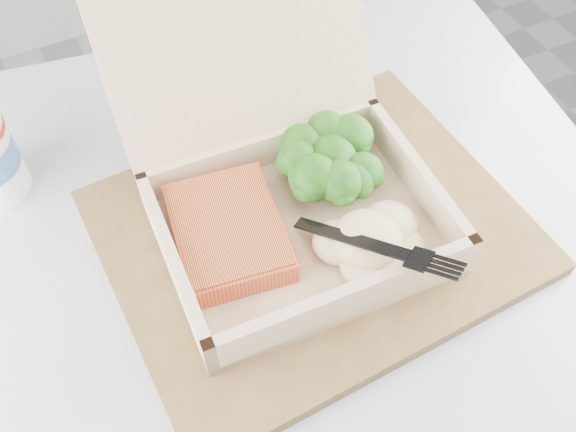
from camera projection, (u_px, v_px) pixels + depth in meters
name	position (u px, v px, depth m)	size (l,w,h in m)	color
cafe_table	(277.00, 362.00, 0.73)	(0.84, 0.84, 0.71)	black
serving_tray	(313.00, 232.00, 0.61)	(0.37, 0.30, 0.02)	brown
takeout_container	(279.00, 163.00, 0.58)	(0.26, 0.30, 0.21)	tan
salmon_fillet	(228.00, 232.00, 0.57)	(0.09, 0.12, 0.03)	#D34C29
broccoli_pile	(331.00, 163.00, 0.61)	(0.11, 0.11, 0.04)	#2F7F1C
mashed_potatoes	(368.00, 240.00, 0.56)	(0.10, 0.09, 0.04)	#CFB886
plastic_fork	(330.00, 228.00, 0.55)	(0.09, 0.14, 0.04)	black
receipt	(295.00, 88.00, 0.74)	(0.08, 0.15, 0.00)	white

